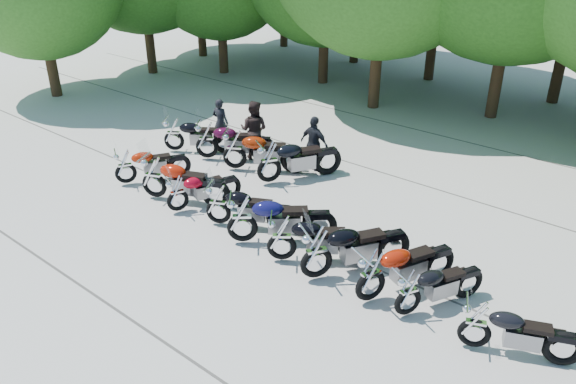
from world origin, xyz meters
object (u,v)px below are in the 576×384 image
Objects in this scene: motorcycle_8 at (409,292)px; motorcycle_0 at (125,166)px; rider_1 at (254,130)px; motorcycle_12 at (234,148)px; motorcycle_6 at (317,251)px; motorcycle_7 at (371,274)px; motorcycle_5 at (282,237)px; motorcycle_13 at (269,161)px; motorcycle_9 at (476,323)px; motorcycle_2 at (177,193)px; motorcycle_10 at (173,133)px; motorcycle_1 at (154,176)px; motorcycle_4 at (242,217)px; motorcycle_3 at (218,203)px; rider_2 at (314,144)px; motorcycle_11 at (206,139)px; rider_0 at (220,122)px.

motorcycle_0 is at bearing 25.30° from motorcycle_8.
motorcycle_12 is at bearing 78.76° from rider_1.
motorcycle_6 is 1.05× the size of motorcycle_7.
motorcycle_12 reaches higher than motorcycle_0.
motorcycle_13 reaches higher than motorcycle_5.
motorcycle_13 reaches higher than motorcycle_6.
motorcycle_9 is at bearing -147.15° from motorcycle_6.
motorcycle_9 is (4.46, 0.03, -0.07)m from motorcycle_5.
motorcycle_2 is 8.02m from motorcycle_9.
motorcycle_1 is at bearing -175.06° from motorcycle_10.
motorcycle_9 is 9.21m from motorcycle_12.
motorcycle_2 is 2.37m from motorcycle_4.
motorcycle_3 is 3.29m from motorcycle_6.
rider_2 reaches higher than motorcycle_12.
motorcycle_13 is at bearing -109.39° from motorcycle_0.
motorcycle_10 is 0.90× the size of motorcycle_13.
motorcycle_6 is at bearing -115.29° from motorcycle_1.
motorcycle_3 is 4.37m from rider_1.
motorcycle_5 is 6.25m from motorcycle_11.
rider_1 is (2.34, 1.30, 0.29)m from motorcycle_10.
motorcycle_5 is 1.43× the size of rider_0.
rider_2 is at bearing -103.71° from motorcycle_10.
motorcycle_5 is 1.12× the size of motorcycle_8.
motorcycle_12 is at bearing -55.41° from motorcycle_2.
rider_0 is (-9.18, 4.01, 0.22)m from motorcycle_8.
motorcycle_2 is at bearing 66.10° from motorcycle_9.
motorcycle_10 reaches higher than motorcycle_0.
motorcycle_12 is (2.54, 0.21, 0.06)m from motorcycle_10.
motorcycle_4 is 1.09× the size of motorcycle_5.
motorcycle_8 is (6.67, 0.03, 0.00)m from motorcycle_2.
motorcycle_4 reaches higher than motorcycle_11.
rider_1 is (-5.50, 4.06, 0.23)m from motorcycle_6.
motorcycle_3 is 0.90× the size of motorcycle_11.
motorcycle_0 is 4.79m from motorcycle_4.
motorcycle_1 is 2.91m from motorcycle_11.
motorcycle_2 is at bearing 71.65° from motorcycle_3.
motorcycle_12 reaches higher than motorcycle_2.
motorcycle_10 is 3.98m from motorcycle_13.
motorcycle_9 is (10.45, -0.17, -0.02)m from motorcycle_0.
rider_0 is (-3.23, 1.24, 0.08)m from motorcycle_13.
motorcycle_0 is at bearing 78.58° from rider_0.
motorcycle_10 is 0.91× the size of motorcycle_12.
motorcycle_13 reaches higher than motorcycle_12.
rider_1 is (-0.92, 3.95, 0.36)m from motorcycle_2.
motorcycle_1 is 9.10m from motorcycle_9.
motorcycle_10 is (-9.13, 2.69, -0.03)m from motorcycle_7.
motorcycle_10 reaches higher than motorcycle_2.
motorcycle_9 is at bearing -139.11° from motorcycle_10.
rider_1 reaches higher than motorcycle_9.
motorcycle_8 is at bearing -126.81° from motorcycle_5.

